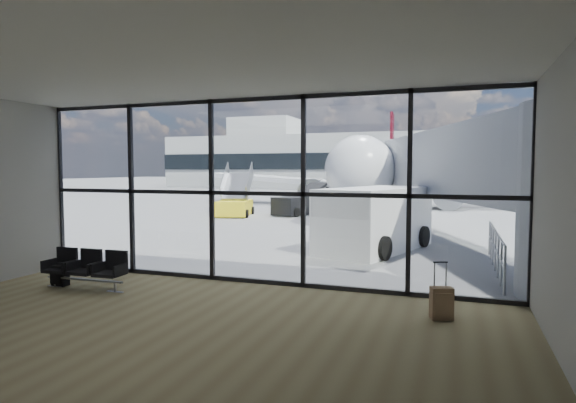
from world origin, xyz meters
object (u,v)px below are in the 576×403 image
Objects in this scene: backpack at (60,275)px; suitcase at (442,303)px; mobile_stairs at (235,205)px; airliner at (382,171)px; belt_loader at (298,204)px; seating_row at (87,267)px; service_van at (374,218)px.

backpack is 8.66m from suitcase.
mobile_stairs is at bearing 101.89° from backpack.
belt_loader is (-3.66, -9.85, -2.03)m from airliner.
seating_row is at bearing -99.39° from airliner.
airliner reaches higher than suitcase.
airliner reaches higher than seating_row.
airliner is 13.78m from mobile_stairs.
service_van is 13.91m from mobile_stairs.
seating_row is 0.52× the size of mobile_stairs.
airliner reaches higher than mobile_stairs.
service_van is 13.30m from belt_loader.
belt_loader is at bearing 91.61° from seating_row.
backpack is at bearing -92.79° from mobile_stairs.
seating_row is 29.15m from airliner.
airliner is 21.66m from service_van.
service_van reaches higher than seating_row.
mobile_stairs is (-12.41, 17.02, 0.30)m from suitcase.
service_van is 1.20× the size of belt_loader.
backpack is at bearing -178.43° from seating_row.
suitcase is (8.66, 0.30, 0.06)m from backpack.
suitcase reaches higher than backpack.
mobile_stairs is at bearing -134.76° from belt_loader.
belt_loader is at bearing 90.84° from backpack.
belt_loader is at bearing 96.71° from suitcase.
service_van is (-2.47, 7.30, 0.78)m from suitcase.
service_van is at bearing 89.75° from suitcase.
belt_loader is 3.83m from mobile_stairs.
seating_row reaches higher than backpack.
mobile_stairs is at bearing 107.17° from suitcase.
suitcase reaches higher than seating_row.
service_van is (2.92, -21.40, -1.58)m from airliner.
service_van is (5.41, 7.56, 0.60)m from seating_row.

